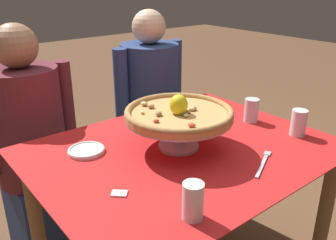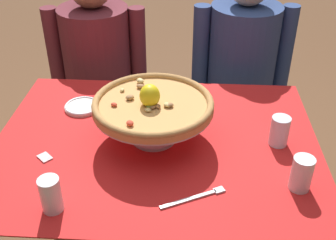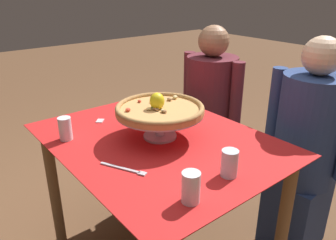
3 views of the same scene
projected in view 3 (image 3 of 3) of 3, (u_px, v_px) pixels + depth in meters
name	position (u px, v px, depth m)	size (l,w,h in m)	color
dining_table	(158.00, 160.00, 1.64)	(1.16, 0.91, 0.77)	olive
pizza_stand	(160.00, 118.00, 1.57)	(0.41, 0.41, 0.13)	#B7B7C1
pizza	(160.00, 108.00, 1.56)	(0.42, 0.42, 0.10)	tan
water_glass_front_right	(191.00, 189.00, 1.12)	(0.07, 0.07, 0.11)	white
water_glass_front_left	(65.00, 130.00, 1.57)	(0.06, 0.06, 0.11)	white
water_glass_side_right	(229.00, 165.00, 1.27)	(0.07, 0.07, 0.11)	silver
side_plate	(154.00, 109.00, 1.94)	(0.14, 0.14, 0.02)	silver
dinner_fork	(126.00, 169.00, 1.33)	(0.20, 0.11, 0.01)	#B7B7C1
sugar_packet	(100.00, 121.00, 1.79)	(0.05, 0.04, 0.01)	beige
diner_left	(210.00, 115.00, 2.35)	(0.50, 0.37, 1.21)	navy
diner_right	(304.00, 154.00, 1.81)	(0.50, 0.36, 1.23)	navy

